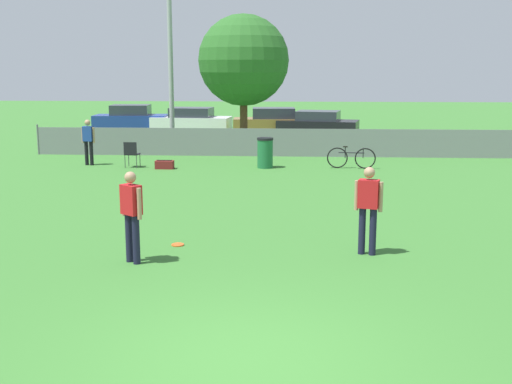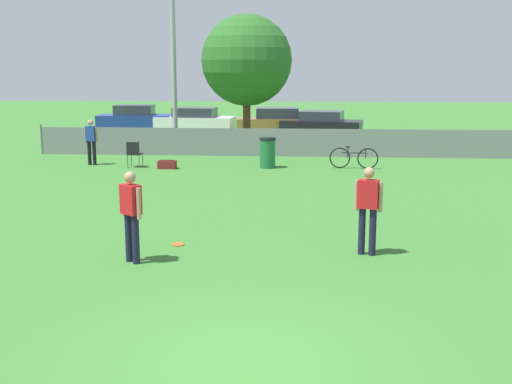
% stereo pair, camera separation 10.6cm
% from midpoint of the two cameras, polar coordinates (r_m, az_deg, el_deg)
% --- Properties ---
extents(ground_plane, '(120.00, 120.00, 0.00)m').
position_cam_midpoint_polar(ground_plane, '(7.97, -1.32, -14.60)').
color(ground_plane, '#38722D').
extents(fence_backline, '(19.72, 0.07, 1.21)m').
position_cam_midpoint_polar(fence_backline, '(25.34, 2.16, 4.42)').
color(fence_backline, gray).
rests_on(fence_backline, ground_plane).
extents(light_pole, '(0.90, 0.36, 10.04)m').
position_cam_midpoint_polar(light_pole, '(27.37, -7.83, 15.84)').
color(light_pole, '#9E9EA3').
rests_on(light_pole, ground_plane).
extents(tree_near_pole, '(3.75, 3.75, 5.63)m').
position_cam_midpoint_polar(tree_near_pole, '(26.99, -1.23, 11.61)').
color(tree_near_pole, brown).
rests_on(tree_near_pole, ground_plane).
extents(player_thrower_red, '(0.51, 0.31, 1.66)m').
position_cam_midpoint_polar(player_thrower_red, '(12.03, 9.70, -1.12)').
color(player_thrower_red, '#191933').
rests_on(player_thrower_red, ground_plane).
extents(player_defender_red, '(0.43, 0.40, 1.66)m').
position_cam_midpoint_polar(player_defender_red, '(11.57, -11.26, -1.66)').
color(player_defender_red, '#191933').
rests_on(player_defender_red, ground_plane).
extents(spectator_in_blue, '(0.50, 0.27, 1.63)m').
position_cam_midpoint_polar(spectator_in_blue, '(23.77, -14.81, 4.55)').
color(spectator_in_blue, black).
rests_on(spectator_in_blue, ground_plane).
extents(frisbee_disc, '(0.25, 0.25, 0.03)m').
position_cam_midpoint_polar(frisbee_disc, '(12.79, -7.21, -4.67)').
color(frisbee_disc, '#E5591E').
rests_on(frisbee_disc, ground_plane).
extents(folding_chair_sideline, '(0.49, 0.49, 0.91)m').
position_cam_midpoint_polar(folding_chair_sideline, '(22.91, -11.14, 3.47)').
color(folding_chair_sideline, '#333338').
rests_on(folding_chair_sideline, ground_plane).
extents(bicycle_sideline, '(1.68, 0.44, 0.78)m').
position_cam_midpoint_polar(bicycle_sideline, '(22.52, 8.34, 3.03)').
color(bicycle_sideline, black).
rests_on(bicycle_sideline, ground_plane).
extents(trash_bin, '(0.57, 0.57, 1.06)m').
position_cam_midpoint_polar(trash_bin, '(22.39, 0.68, 3.51)').
color(trash_bin, '#1E6638').
rests_on(trash_bin, ground_plane).
extents(gear_bag_sideline, '(0.63, 0.34, 0.31)m').
position_cam_midpoint_polar(gear_bag_sideline, '(22.48, -8.26, 2.42)').
color(gear_bag_sideline, maroon).
rests_on(gear_bag_sideline, ground_plane).
extents(parked_car_blue, '(4.01, 1.98, 1.48)m').
position_cam_midpoint_polar(parked_car_blue, '(35.70, -11.14, 6.39)').
color(parked_car_blue, black).
rests_on(parked_car_blue, ground_plane).
extents(parked_car_white, '(4.28, 2.13, 1.36)m').
position_cam_midpoint_polar(parked_car_white, '(34.74, -5.84, 6.33)').
color(parked_car_white, black).
rests_on(parked_car_white, ground_plane).
extents(parked_car_tan, '(4.21, 1.91, 1.42)m').
position_cam_midpoint_polar(parked_car_tan, '(33.32, 1.48, 6.21)').
color(parked_car_tan, black).
rests_on(parked_car_tan, ground_plane).
extents(parked_car_dark, '(4.26, 2.57, 1.31)m').
position_cam_midpoint_polar(parked_car_dark, '(32.75, 5.44, 6.04)').
color(parked_car_dark, black).
rests_on(parked_car_dark, ground_plane).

